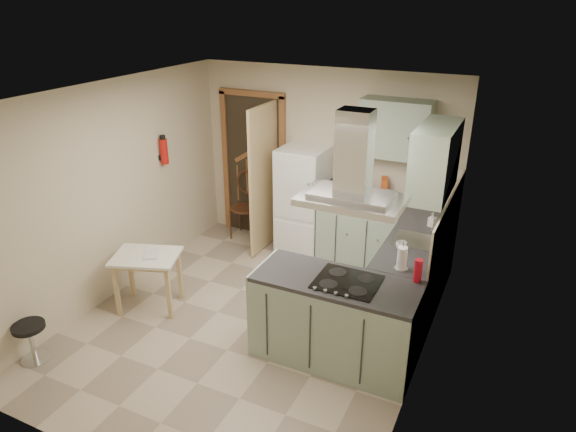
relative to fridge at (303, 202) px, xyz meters
The scene contains 28 objects.
floor 1.96m from the fridge, 83.66° to the right, with size 4.20×4.20×0.00m, color tan.
ceiling 2.52m from the fridge, 83.66° to the right, with size 4.20×4.20×0.00m, color silver.
back_wall 0.62m from the fridge, 56.31° to the left, with size 3.60×3.60×0.00m, color #C2B596.
left_wall 2.46m from the fridge, 131.63° to the right, with size 4.20×4.20×0.00m, color #C2B596.
right_wall 2.74m from the fridge, 41.99° to the right, with size 4.20×4.20×0.00m, color #C2B596.
doorway 0.99m from the fridge, 163.30° to the left, with size 1.10×0.12×2.10m, color brown.
fridge is the anchor object (origin of this frame).
counter_back 0.91m from the fridge, ahead, with size 1.08×0.60×0.90m, color #9EB2A0.
counter_right 1.85m from the fridge, 21.66° to the right, with size 0.60×1.95×0.90m, color #9EB2A0.
splashback 1.26m from the fridge, 13.94° to the left, with size 1.68×0.02×0.50m, color beige.
wall_cabinet_back 1.60m from the fridge, ahead, with size 0.85×0.35×0.70m, color #9EB2A0.
wall_cabinet_right 2.33m from the fridge, 27.50° to the right, with size 0.35×0.90×0.70m, color #9EB2A0.
peninsula 2.35m from the fridge, 58.26° to the right, with size 1.55×0.65×0.90m, color #9EB2A0.
hob 2.39m from the fridge, 56.21° to the right, with size 0.58×0.50×0.01m, color black.
extractor_hood 2.57m from the fridge, 56.21° to the right, with size 0.90×0.55×0.10m, color silver.
sink 1.91m from the fridge, 26.57° to the right, with size 0.45×0.40×0.01m, color silver.
fire_extinguisher 1.93m from the fridge, 149.70° to the right, with size 0.10×0.10×0.32m, color #B2140F.
drop_leaf_table 2.30m from the fridge, 116.66° to the right, with size 0.71×0.53×0.67m, color tan.
bentwood_chair 1.01m from the fridge, behind, with size 0.40×0.40×0.91m, color #462817.
stool 3.62m from the fridge, 113.89° to the right, with size 0.31×0.31×0.42m, color black.
microwave 0.70m from the fridge, ahead, with size 0.46×0.31×0.26m, color black.
kettle 1.32m from the fridge, ahead, with size 0.14×0.14×0.20m, color silver.
cereal_box 1.11m from the fridge, ahead, with size 0.08×0.19×0.29m, color #C14916.
soap_bottle 1.84m from the fridge, 12.49° to the right, with size 0.07×0.08×0.17m, color silver.
paper_towel 2.30m from the fridge, 41.56° to the right, with size 0.09×0.09×0.24m, color white.
cup 1.97m from the fridge, 34.79° to the right, with size 0.11×0.11×0.09m, color silver.
red_bottle 2.55m from the fridge, 41.48° to the right, with size 0.08×0.08×0.22m, color red.
book 2.28m from the fridge, 116.61° to the right, with size 0.15×0.21×0.09m, color #9C343F.
Camera 1 is at (2.38, -4.11, 3.36)m, focal length 32.00 mm.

